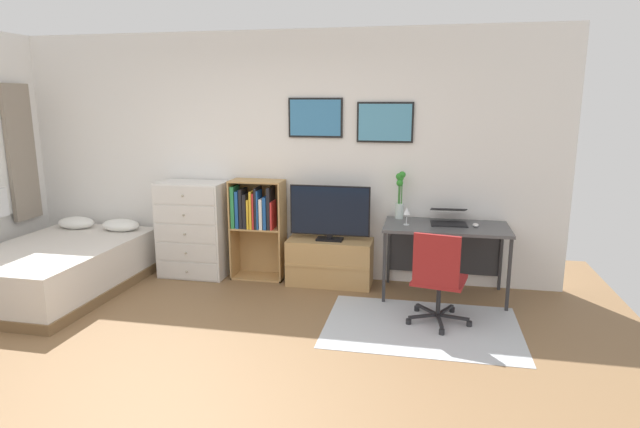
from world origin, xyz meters
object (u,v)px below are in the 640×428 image
bed (59,267)px  laptop (449,217)px  wine_glass (407,212)px  television (330,213)px  office_chair (438,276)px  bamboo_vase (400,194)px  dresser (193,229)px  desk (445,236)px  computer_mouse (476,225)px  tv_stand (330,262)px  bookshelf (256,219)px

bed → laptop: laptop is taller
laptop → wine_glass: bearing=-161.2°
wine_glass → laptop: bearing=21.7°
television → wine_glass: size_ratio=4.77×
bed → office_chair: bearing=-1.1°
office_chair → bamboo_vase: 1.21m
dresser → desk: dresser is taller
dresser → wine_glass: size_ratio=5.98×
bed → bamboo_vase: size_ratio=3.94×
desk → computer_mouse: bearing=-13.7°
office_chair → laptop: (0.10, 0.89, 0.34)m
television → laptop: size_ratio=2.14×
dresser → television: 1.59m
wine_glass → computer_mouse: bearing=5.1°
bamboo_vase → desk: bearing=-17.5°
bamboo_vase → tv_stand: bearing=-171.4°
office_chair → dresser: bearing=173.5°
laptop → computer_mouse: 0.28m
bookshelf → laptop: (2.07, -0.05, 0.12)m
desk → bed: bearing=-169.3°
television → office_chair: television is taller
tv_stand → office_chair: (1.12, -0.89, 0.21)m
office_chair → wine_glass: (-0.31, 0.72, 0.42)m
wine_glass → television: bearing=169.6°
laptop → bamboo_vase: size_ratio=0.80×
bamboo_vase → laptop: bearing=-12.8°
television → computer_mouse: (1.49, -0.09, -0.04)m
bed → tv_stand: (2.73, 0.78, -0.01)m
dresser → bamboo_vase: bearing=3.1°
bookshelf → tv_stand: bearing=-3.0°
dresser → television: (1.57, -0.01, 0.26)m
desk → laptop: size_ratio=3.06×
television → office_chair: bearing=-37.7°
bookshelf → bamboo_vase: bamboo_vase is taller
television → dresser: bearing=179.7°
bed → bookshelf: 2.11m
bed → desk: size_ratio=1.61×
dresser → bed: bearing=-146.6°
tv_stand → office_chair: bearing=-38.4°
laptop → computer_mouse: bearing=-25.2°
bed → dresser: size_ratio=1.84×
tv_stand → laptop: size_ratio=2.26×
computer_mouse → laptop: bearing=157.8°
computer_mouse → bamboo_vase: 0.83m
bookshelf → tv_stand: bookshelf is taller
bed → laptop: 4.07m
tv_stand → laptop: (1.23, -0.01, 0.55)m
dresser → office_chair: 2.83m
bed → computer_mouse: bearing=9.6°
bed → dresser: dresser is taller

